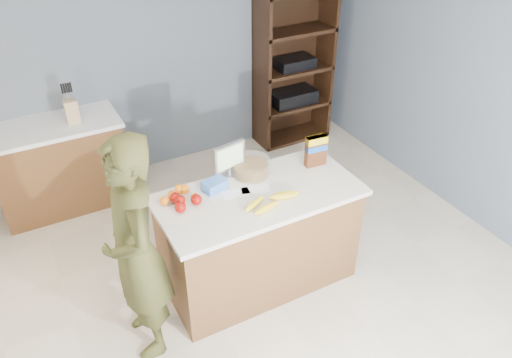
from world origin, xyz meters
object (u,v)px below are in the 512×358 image
counter_peninsula (259,242)px  shelving_unit (291,71)px  cereal_box (316,149)px  person (136,253)px  tv (229,158)px

counter_peninsula → shelving_unit: size_ratio=0.87×
counter_peninsula → cereal_box: size_ratio=5.92×
shelving_unit → person: 3.38m
person → tv: person is taller
person → cereal_box: person is taller
person → cereal_box: size_ratio=6.52×
counter_peninsula → tv: tv is taller
person → cereal_box: (1.60, 0.29, 0.20)m
counter_peninsula → tv: bearing=104.6°
person → tv: (0.92, 0.48, 0.20)m
shelving_unit → cereal_box: 2.15m
counter_peninsula → shelving_unit: bearing=52.9°
tv → cereal_box: bearing=-16.0°
person → tv: 1.06m
shelving_unit → person: size_ratio=1.05×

